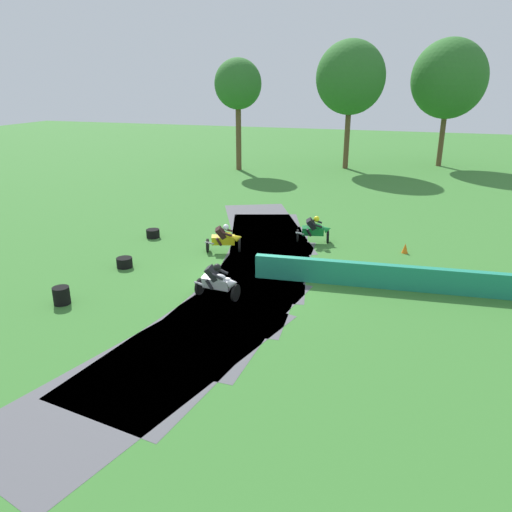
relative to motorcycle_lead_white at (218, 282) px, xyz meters
The scene contains 13 objects.
ground_plane 2.57m from the motorcycle_lead_white, 73.23° to the left, with size 120.00×120.00×0.00m, color #38752D.
track_asphalt 2.41m from the motorcycle_lead_white, 87.52° to the left, with size 7.68×23.62×0.01m.
safety_barrier 7.12m from the motorcycle_lead_white, 23.90° to the left, with size 0.30×11.84×0.90m, color #1E8466.
motorcycle_lead_white is the anchor object (origin of this frame).
motorcycle_chase_yellow 4.88m from the motorcycle_lead_white, 108.70° to the left, with size 1.73×1.18×1.43m.
motorcycle_trailing_green 7.43m from the motorcycle_lead_white, 75.39° to the left, with size 1.72×1.07×1.42m.
tire_stack_near 5.30m from the motorcycle_lead_white, 157.55° to the right, with size 0.56×0.56×0.60m.
tire_stack_mid_a 5.08m from the motorcycle_lead_white, 160.74° to the left, with size 0.63×0.63×0.40m.
tire_stack_mid_b 7.96m from the motorcycle_lead_white, 135.44° to the left, with size 0.63×0.63×0.40m.
traffic_cone 9.20m from the motorcycle_lead_white, 49.65° to the left, with size 0.28×0.28×0.44m, color orange.
tree_far_left 28.93m from the motorcycle_lead_white, 89.65° to the left, with size 5.56×5.56×10.23m.
tree_far_right 26.71m from the motorcycle_lead_white, 108.42° to the left, with size 3.75×3.75×8.80m.
tree_mid_rise 33.55m from the motorcycle_lead_white, 76.34° to the left, with size 6.15×6.15×10.43m.
Camera 1 is at (5.42, -16.91, 7.21)m, focal length 34.82 mm.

